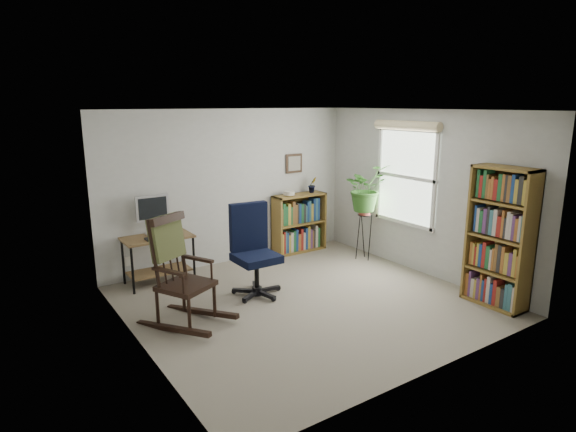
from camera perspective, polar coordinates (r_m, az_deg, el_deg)
floor at (r=6.27m, az=2.07°, el=-10.09°), size 4.20×4.00×0.00m
ceiling at (r=5.76m, az=2.28°, el=12.42°), size 4.20×4.00×0.00m
wall_back at (r=7.57m, az=-6.79°, el=3.41°), size 4.20×0.00×2.40m
wall_front at (r=4.49m, az=17.40°, el=-3.97°), size 4.20×0.00×2.40m
wall_left at (r=4.99m, az=-17.73°, el=-2.29°), size 0.00×4.00×2.40m
wall_right at (r=7.31m, az=15.61°, el=2.66°), size 0.00×4.00×2.40m
window at (r=7.44m, az=13.76°, el=4.51°), size 0.12×1.20×1.50m
desk at (r=7.01m, az=-15.07°, el=-5.02°), size 0.94×0.52×0.68m
monitor at (r=6.98m, az=-15.75°, el=0.13°), size 0.46×0.16×0.56m
keyboard at (r=6.81m, az=-14.91°, el=-2.48°), size 0.40×0.15×0.02m
office_chair at (r=6.27m, az=-3.77°, el=-4.12°), size 0.74×0.74×1.23m
rocking_chair at (r=5.57m, az=-12.07°, el=-6.36°), size 1.09×1.29×1.28m
low_bookshelf at (r=8.17m, az=1.33°, el=-0.82°), size 0.94×0.31×0.99m
tall_bookshelf at (r=6.44m, az=23.81°, el=-2.38°), size 0.33×0.76×1.75m
plant_stand at (r=7.86m, az=8.96°, el=-2.03°), size 0.31×0.31×0.86m
spider_plant at (r=7.65m, az=9.26°, el=5.95°), size 1.69×1.88×1.46m
potted_plant_small at (r=8.22m, az=2.91°, el=3.17°), size 0.13×0.24×0.11m
framed_picture at (r=8.11m, az=0.75°, el=6.24°), size 0.32×0.04×0.32m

